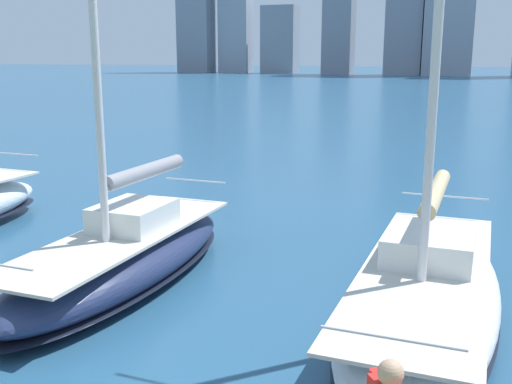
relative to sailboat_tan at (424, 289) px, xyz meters
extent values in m
cube|color=gray|center=(35.72, -152.59, 11.77)|extent=(7.72, 7.35, 24.78)
cube|color=gray|center=(54.42, -159.38, 8.87)|extent=(9.90, 7.26, 18.98)
cube|color=#9A9FA9|center=(68.68, -160.24, 19.75)|extent=(9.08, 6.19, 40.75)
cube|color=gray|center=(80.70, -158.14, 18.94)|extent=(10.02, 6.90, 39.12)
ellipsoid|color=white|center=(0.00, 0.04, -0.13)|extent=(2.87, 8.86, 0.99)
ellipsoid|color=black|center=(0.00, 0.04, -0.40)|extent=(2.88, 8.90, 0.10)
cube|color=beige|center=(0.00, 0.04, 0.40)|extent=(2.36, 7.79, 0.06)
cube|color=silver|center=(-0.01, -0.49, 0.70)|extent=(1.65, 1.97, 0.55)
cylinder|color=silver|center=(-0.02, -1.15, 1.48)|extent=(0.20, 3.70, 0.12)
cylinder|color=#C6B284|center=(-0.02, -1.15, 1.60)|extent=(0.39, 3.41, 0.32)
cylinder|color=silver|center=(0.09, 4.09, 0.92)|extent=(1.74, 0.08, 0.04)
cylinder|color=silver|center=(-0.08, -3.92, 0.92)|extent=(2.01, 0.08, 0.04)
ellipsoid|color=navy|center=(6.25, 0.32, -0.08)|extent=(2.46, 7.73, 1.08)
ellipsoid|color=black|center=(6.25, 0.32, -0.38)|extent=(2.47, 7.77, 0.10)
cube|color=beige|center=(6.25, 0.32, 0.49)|extent=(2.02, 6.80, 0.06)
cube|color=silver|center=(6.24, -0.14, 0.79)|extent=(1.43, 1.72, 0.55)
cylinder|color=silver|center=(6.26, 0.90, 5.19)|extent=(0.16, 0.16, 9.34)
cylinder|color=silver|center=(6.23, -0.72, 1.57)|extent=(0.17, 3.23, 0.12)
cylinder|color=gray|center=(6.23, -0.72, 1.69)|extent=(0.37, 2.98, 0.32)
cylinder|color=silver|center=(6.19, -3.14, 1.01)|extent=(1.75, 0.07, 0.04)
cylinder|color=silver|center=(12.97, -4.13, 1.19)|extent=(1.77, 0.09, 0.04)
sphere|color=tan|center=(-0.14, 6.11, 1.59)|extent=(0.23, 0.23, 0.23)
camera|label=1|loc=(-0.66, 10.83, 4.21)|focal=42.00mm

